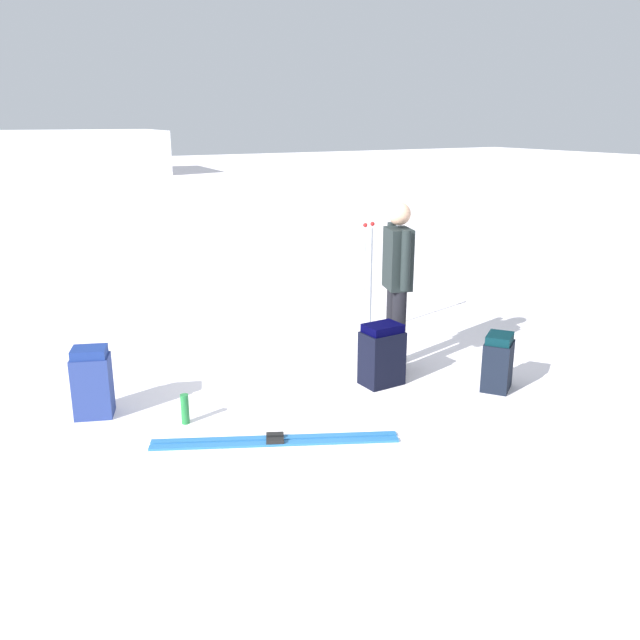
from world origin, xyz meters
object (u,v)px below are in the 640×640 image
backpack_bright (382,355)px  ski_poles_planted_near (368,273)px  ski_pair_near (275,441)px  backpack_large_dark (92,383)px  skier_standing (397,278)px  backpack_small_spare (498,362)px  thermos_bottle (185,409)px

backpack_bright → ski_poles_planted_near: bearing=61.9°
ski_pair_near → backpack_large_dark: size_ratio=3.00×
ski_poles_planted_near → ski_pair_near: bearing=-137.5°
skier_standing → backpack_small_spare: size_ratio=3.12×
backpack_small_spare → ski_poles_planted_near: size_ratio=0.41×
skier_standing → thermos_bottle: skier_standing is taller
backpack_large_dark → backpack_bright: 2.65m
skier_standing → ski_pair_near: skier_standing is taller
thermos_bottle → skier_standing: bearing=4.9°
skier_standing → backpack_bright: (-0.35, -0.28, -0.66)m
skier_standing → backpack_large_dark: (-2.93, 0.34, -0.65)m
backpack_large_dark → thermos_bottle: 0.85m
ski_pair_near → thermos_bottle: (-0.51, 0.68, 0.12)m
ski_poles_planted_near → skier_standing: bearing=-109.2°
thermos_bottle → backpack_bright: bearing=-2.4°
ski_pair_near → thermos_bottle: 0.86m
backpack_small_spare → thermos_bottle: bearing=165.7°
backpack_large_dark → ski_poles_planted_near: ski_poles_planted_near is taller
backpack_small_spare → backpack_bright: bearing=144.2°
backpack_large_dark → backpack_bright: bearing=-13.6°
skier_standing → ski_poles_planted_near: 1.19m
backpack_small_spare → thermos_bottle: backpack_small_spare is taller
backpack_bright → ski_poles_planted_near: 1.64m
backpack_bright → backpack_large_dark: bearing=166.4°
ski_pair_near → backpack_small_spare: size_ratio=3.41×
ski_pair_near → thermos_bottle: size_ratio=7.14×
backpack_bright → ski_pair_near: bearing=-157.3°
skier_standing → backpack_small_spare: (0.53, -0.92, -0.69)m
ski_pair_near → backpack_large_dark: bearing=133.0°
backpack_large_dark → backpack_bright: (2.57, -0.62, -0.01)m
backpack_small_spare → skier_standing: bearing=120.0°
ski_pair_near → ski_poles_planted_near: ski_poles_planted_near is taller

